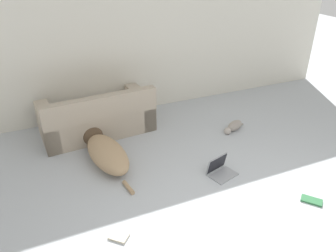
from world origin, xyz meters
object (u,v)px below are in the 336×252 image
dog (104,150)px  book_cream (119,236)px  laptop_open (220,168)px  book_green (312,200)px  cat (234,126)px  couch (97,118)px

dog → book_cream: 1.41m
laptop_open → book_green: size_ratio=1.57×
book_green → cat: bearing=86.9°
couch → laptop_open: size_ratio=4.28×
couch → book_cream: couch is taller
dog → cat: (2.05, 0.00, -0.08)m
dog → couch: bearing=-14.6°
couch → cat: (1.96, -0.80, -0.17)m
couch → laptop_open: 2.05m
couch → book_cream: 2.22m
couch → cat: size_ratio=3.59×
dog → laptop_open: bearing=-132.9°
cat → book_cream: bearing=9.1°
couch → laptop_open: couch is taller
laptop_open → book_cream: 1.56m
couch → cat: 2.12m
cat → book_green: (-0.09, -1.75, -0.06)m
dog → laptop_open: size_ratio=3.73×
dog → book_cream: size_ratio=6.64×
couch → cat: couch is taller
laptop_open → book_green: 1.11m
cat → book_cream: cat is taller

